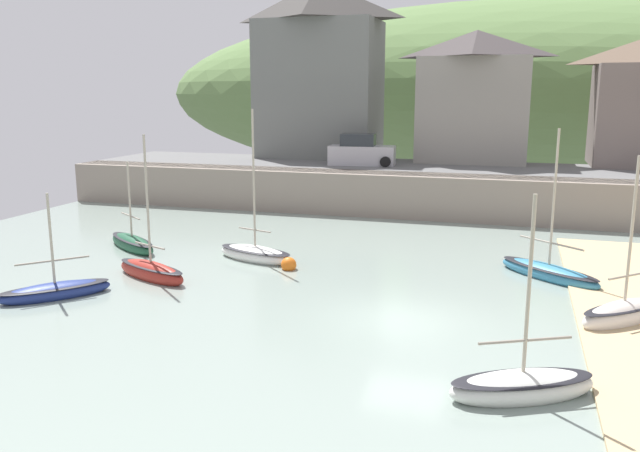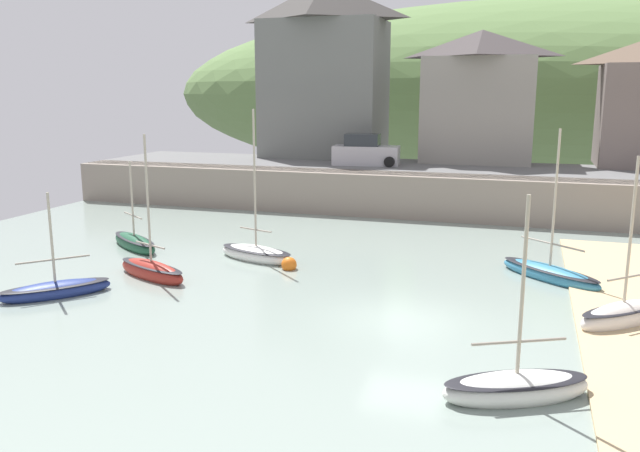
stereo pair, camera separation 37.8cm
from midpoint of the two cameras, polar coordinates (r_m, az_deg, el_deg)
quay_seawall at (r=36.98m, az=12.79°, el=2.79°), size 48.00×9.40×2.40m
hillside_backdrop at (r=74.12m, az=18.25°, el=10.98°), size 80.00×44.00×19.01m
waterfront_building_left at (r=46.22m, az=0.63°, el=13.63°), size 8.46×5.59×11.88m
waterfront_building_centre at (r=44.23m, az=14.13°, el=11.08°), size 7.24×5.88×8.40m
sailboat_tall_mast at (r=24.18m, az=-21.83°, el=-5.22°), size 3.25×3.45×3.78m
sailboat_white_hull at (r=25.35m, az=-14.20°, el=-3.79°), size 3.76×2.27×5.61m
motorboat_with_cabin at (r=30.32m, az=-15.68°, el=-1.40°), size 3.82×3.07×4.12m
sailboat_blue_trim at (r=21.78m, az=25.57°, el=-7.12°), size 3.08×3.04×5.35m
fishing_boat_green at (r=25.97m, az=19.96°, el=-3.89°), size 4.07×3.72×5.79m
dinghy_open_wooden at (r=16.03m, az=17.56°, el=-13.39°), size 3.68×2.65×4.95m
sailboat_far_left at (r=27.32m, az=-5.25°, el=-2.40°), size 3.85×2.26×6.43m
parked_car_near_slipway at (r=40.94m, az=4.28°, el=6.51°), size 4.24×2.07×1.95m
mooring_buoy at (r=25.79m, az=-2.32°, el=-3.42°), size 0.62×0.62×0.62m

